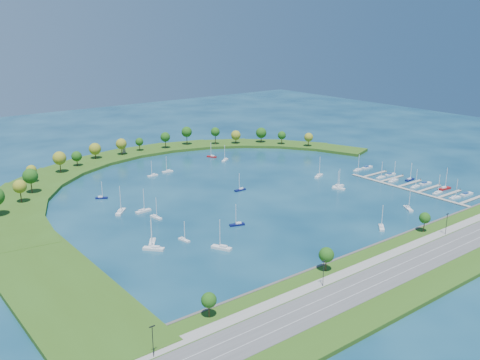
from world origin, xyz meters
TOP-DOWN VIEW (x-y plane):
  - ground at (0.00, 0.00)m, footprint 700.00×700.00m
  - south_shoreline at (0.03, -122.88)m, footprint 420.00×43.10m
  - breakwater at (-46.33, 48.72)m, footprint 286.74×247.64m
  - breakwater_trees at (-17.93, 85.02)m, footprint 240.48×90.45m
  - harbor_tower at (-14.97, 118.71)m, footprint 2.60×2.60m
  - dock_system at (85.30, -61.00)m, footprint 24.28×82.00m
  - moored_boat_0 at (-65.74, -44.86)m, footprint 2.79×6.57m
  - moored_boat_1 at (-72.08, 6.17)m, footprint 8.62×9.09m
  - moored_boat_2 at (-13.31, 58.87)m, footprint 7.51×2.71m
  - moored_boat_3 at (49.41, -81.64)m, footprint 6.35×8.25m
  - moored_boat_4 at (-57.68, -62.62)m, footprint 6.46×9.39m
  - moored_boat_5 at (57.12, -9.74)m, footprint 9.21×5.93m
  - moored_boat_6 at (50.80, -31.72)m, footprint 7.78×3.28m
  - moored_boat_7 at (-70.11, 34.30)m, footprint 6.69×5.18m
  - moored_boat_8 at (47.35, -35.34)m, footprint 4.97×7.88m
  - moored_boat_9 at (32.82, 74.24)m, footprint 5.19×7.47m
  - moored_boat_10 at (-25.62, 56.49)m, footprint 7.11×2.33m
  - moored_boat_11 at (-61.49, -11.77)m, footprint 3.18×7.71m
  - moored_boat_12 at (-35.37, -44.62)m, footprint 7.75×4.33m
  - moored_boat_13 at (-0.07, -1.66)m, footprint 7.22×2.08m
  - moored_boat_14 at (-62.35, 0.13)m, footprint 8.75×3.35m
  - moored_boat_15 at (-81.33, -45.37)m, footprint 8.11×8.64m
  - moored_boat_16 at (-78.48, -38.80)m, footprint 6.88×8.57m
  - moored_boat_17 at (34.34, 59.97)m, footprint 7.92×6.23m
  - moored_boat_18 at (16.45, -90.05)m, footprint 7.33×6.97m
  - docked_boat_0 at (85.53, -86.73)m, footprint 7.85×3.24m
  - docked_boat_1 at (95.96, -87.62)m, footprint 9.54×3.13m
  - docked_boat_2 at (85.53, -75.92)m, footprint 7.84×2.57m
  - docked_boat_3 at (96.01, -73.77)m, footprint 9.17×3.49m
  - docked_boat_4 at (85.53, -61.04)m, footprint 7.83×2.68m
  - docked_boat_5 at (95.97, -60.97)m, footprint 9.00×3.34m
  - docked_boat_6 at (85.51, -45.41)m, footprint 9.02×3.66m
  - docked_boat_7 at (96.03, -49.97)m, footprint 7.73×2.55m
  - docked_boat_8 at (85.54, -35.94)m, footprint 7.40×2.28m
  - docked_boat_9 at (95.98, -35.43)m, footprint 8.20×2.91m
  - docked_boat_10 at (87.93, -15.43)m, footprint 7.86×3.00m
  - docked_boat_11 at (97.87, -15.06)m, footprint 9.13×2.70m

SIDE VIEW (x-z plane):
  - ground at x=0.00m, z-range 0.00..0.00m
  - dock_system at x=85.30m, z-range -0.45..1.15m
  - docked_boat_9 at x=95.98m, z-range -0.22..1.42m
  - docked_boat_5 at x=95.97m, z-range -0.24..1.56m
  - docked_boat_11 at x=97.87m, z-range -0.25..1.61m
  - docked_boat_1 at x=95.96m, z-range -0.25..1.67m
  - moored_boat_0 at x=-65.74m, z-range -3.84..5.52m
  - moored_boat_7 at x=-70.11m, z-range -4.09..5.79m
  - moored_boat_10 at x=-25.62m, z-range -4.30..6.02m
  - moored_boat_13 at x=-0.07m, z-range -4.42..6.16m
  - moored_boat_9 at x=32.82m, z-range -4.52..6.27m
  - docked_boat_8 at x=85.54m, z-range -4.52..6.27m
  - moored_boat_2 at x=-13.31m, z-range -4.53..6.28m
  - moored_boat_12 at x=-35.37m, z-range -4.61..6.37m
  - moored_boat_11 at x=-61.49m, z-range -4.62..6.38m
  - moored_boat_6 at x=50.80m, z-range -4.66..6.42m
  - docked_boat_0 at x=85.53m, z-range -4.71..6.48m
  - docked_boat_7 at x=96.03m, z-range -4.72..6.49m
  - moored_boat_8 at x=47.35m, z-range -4.74..6.51m
  - docked_boat_10 at x=87.93m, z-range -4.75..6.52m
  - docked_boat_4 at x=85.53m, z-range -4.77..6.55m
  - docked_boat_2 at x=85.53m, z-range -4.80..6.58m
  - moored_boat_18 at x=16.45m, z-range -4.91..6.70m
  - moored_boat_17 at x=34.34m, z-range -4.98..6.77m
  - moored_boat_3 at x=49.41m, z-range -5.18..7.00m
  - moored_boat_14 at x=-62.35m, z-range -5.35..7.20m
  - moored_boat_16 at x=-78.48m, z-range -5.46..7.32m
  - docked_boat_6 at x=85.51m, z-range -5.51..7.37m
  - docked_boat_3 at x=96.01m, z-range -5.64..7.52m
  - moored_boat_5 at x=57.12m, z-range -5.65..7.53m
  - moored_boat_4 at x=-57.68m, z-range -5.82..7.73m
  - moored_boat_15 at x=-81.33m, z-range -5.85..7.77m
  - moored_boat_1 at x=-72.08m, z-range -6.21..8.18m
  - breakwater at x=-46.33m, z-range -0.01..1.99m
  - south_shoreline at x=0.03m, z-range -4.80..6.80m
  - harbor_tower at x=-14.97m, z-range 2.05..6.48m
  - breakwater_trees at x=-17.93m, z-range 3.13..18.02m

